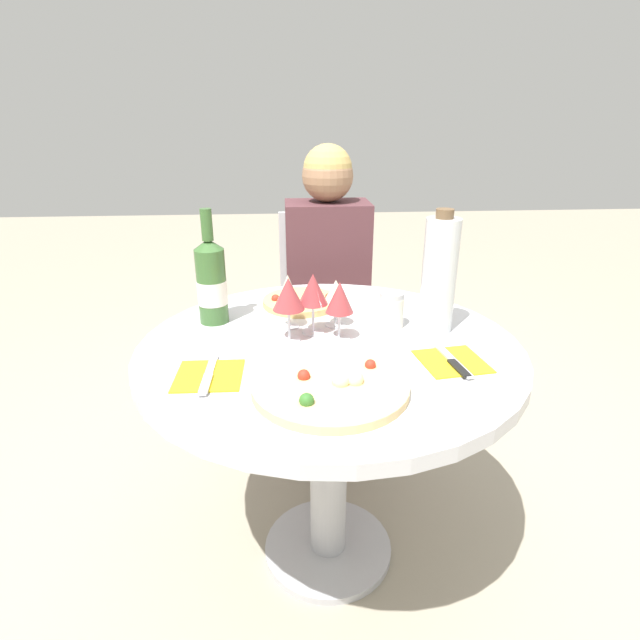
# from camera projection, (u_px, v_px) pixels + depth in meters

# --- Properties ---
(ground_plane) EXTENTS (12.00, 12.00, 0.00)m
(ground_plane) POSITION_uv_depth(u_px,v_px,m) (328.00, 550.00, 1.58)
(ground_plane) COLOR #9E937F
(ground_plane) RESTS_ON ground
(dining_table) EXTENTS (1.00, 1.00, 0.72)m
(dining_table) POSITION_uv_depth(u_px,v_px,m) (329.00, 386.00, 1.36)
(dining_table) COLOR #B2B2B7
(dining_table) RESTS_ON ground_plane
(chair_behind_diner) EXTENTS (0.38, 0.38, 0.90)m
(chair_behind_diner) POSITION_uv_depth(u_px,v_px,m) (326.00, 324.00, 2.16)
(chair_behind_diner) COLOR silver
(chair_behind_diner) RESTS_ON ground_plane
(seated_diner) EXTENTS (0.32, 0.45, 1.18)m
(seated_diner) POSITION_uv_depth(u_px,v_px,m) (329.00, 314.00, 1.99)
(seated_diner) COLOR #512D33
(seated_diner) RESTS_ON ground_plane
(pizza_large) EXTENTS (0.34, 0.34, 0.05)m
(pizza_large) POSITION_uv_depth(u_px,v_px,m) (331.00, 386.00, 1.07)
(pizza_large) COLOR #E5C17F
(pizza_large) RESTS_ON dining_table
(pizza_small_far) EXTENTS (0.24, 0.24, 0.05)m
(pizza_small_far) POSITION_uv_depth(u_px,v_px,m) (302.00, 301.00, 1.57)
(pizza_small_far) COLOR #DBB26B
(pizza_small_far) RESTS_ON dining_table
(wine_bottle) EXTENTS (0.08, 0.08, 0.32)m
(wine_bottle) POSITION_uv_depth(u_px,v_px,m) (211.00, 282.00, 1.40)
(wine_bottle) COLOR #38602D
(wine_bottle) RESTS_ON dining_table
(tall_carafe) EXTENTS (0.09, 0.09, 0.33)m
(tall_carafe) POSITION_uv_depth(u_px,v_px,m) (439.00, 275.00, 1.33)
(tall_carafe) COLOR silver
(tall_carafe) RESTS_ON dining_table
(sugar_shaker) EXTENTS (0.07, 0.07, 0.10)m
(sugar_shaker) POSITION_uv_depth(u_px,v_px,m) (391.00, 310.00, 1.39)
(sugar_shaker) COLOR silver
(sugar_shaker) RESTS_ON dining_table
(wine_glass_center) EXTENTS (0.08, 0.08, 0.17)m
(wine_glass_center) POSITION_uv_depth(u_px,v_px,m) (313.00, 290.00, 1.32)
(wine_glass_center) COLOR silver
(wine_glass_center) RESTS_ON dining_table
(wine_glass_back_left) EXTENTS (0.07, 0.07, 0.15)m
(wine_glass_back_left) POSITION_uv_depth(u_px,v_px,m) (288.00, 290.00, 1.37)
(wine_glass_back_left) COLOR silver
(wine_glass_back_left) RESTS_ON dining_table
(wine_glass_front_left) EXTENTS (0.08, 0.08, 0.17)m
(wine_glass_front_left) POSITION_uv_depth(u_px,v_px,m) (288.00, 295.00, 1.27)
(wine_glass_front_left) COLOR silver
(wine_glass_front_left) RESTS_ON dining_table
(wine_glass_back_right) EXTENTS (0.07, 0.07, 0.13)m
(wine_glass_back_right) POSITION_uv_depth(u_px,v_px,m) (336.00, 292.00, 1.38)
(wine_glass_back_right) COLOR silver
(wine_glass_back_right) RESTS_ON dining_table
(wine_glass_front_right) EXTENTS (0.07, 0.07, 0.16)m
(wine_glass_front_right) POSITION_uv_depth(u_px,v_px,m) (340.00, 298.00, 1.29)
(wine_glass_front_right) COLOR silver
(wine_glass_front_right) RESTS_ON dining_table
(place_setting_left) EXTENTS (0.15, 0.19, 0.01)m
(place_setting_left) POSITION_uv_depth(u_px,v_px,m) (209.00, 376.00, 1.13)
(place_setting_left) COLOR yellow
(place_setting_left) RESTS_ON dining_table
(place_setting_right) EXTENTS (0.17, 0.19, 0.01)m
(place_setting_right) POSITION_uv_depth(u_px,v_px,m) (453.00, 362.00, 1.20)
(place_setting_right) COLOR yellow
(place_setting_right) RESTS_ON dining_table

